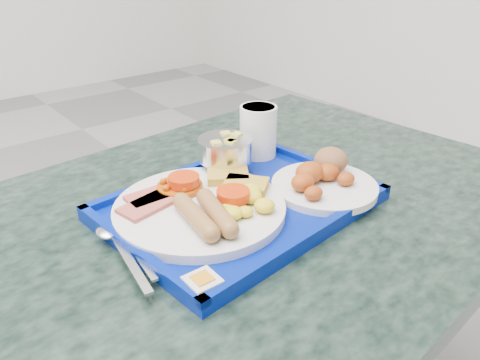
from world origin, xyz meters
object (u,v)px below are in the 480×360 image
object	(u,v)px
table	(237,289)
main_plate	(205,204)
juice_cup	(258,130)
fruit_bowl	(225,150)
bread_plate	(323,178)
tray	(240,205)

from	to	relation	value
table	main_plate	xyz separation A→B (m)	(-0.06, 0.00, 0.21)
table	juice_cup	bearing A→B (deg)	38.39
table	fruit_bowl	bearing A→B (deg)	62.71
bread_plate	table	bearing A→B (deg)	155.88
table	juice_cup	distance (m)	0.31
tray	juice_cup	size ratio (longest dim) A/B	4.39
fruit_bowl	bread_plate	bearing A→B (deg)	-59.54
main_plate	bread_plate	bearing A→B (deg)	-17.07
tray	main_plate	size ratio (longest dim) A/B	1.64
fruit_bowl	tray	bearing A→B (deg)	-115.83
bread_plate	juice_cup	bearing A→B (deg)	88.15
juice_cup	main_plate	bearing A→B (deg)	-151.20
fruit_bowl	main_plate	bearing A→B (deg)	-140.28
table	main_plate	size ratio (longest dim) A/B	4.29
bread_plate	fruit_bowl	world-z (taller)	fruit_bowl
tray	bread_plate	xyz separation A→B (m)	(0.14, -0.05, 0.02)
main_plate	fruit_bowl	world-z (taller)	fruit_bowl
table	fruit_bowl	distance (m)	0.26
main_plate	juice_cup	size ratio (longest dim) A/B	2.68
tray	fruit_bowl	xyz separation A→B (m)	(0.05, 0.10, 0.05)
table	bread_plate	distance (m)	0.26
tray	bread_plate	size ratio (longest dim) A/B	2.45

